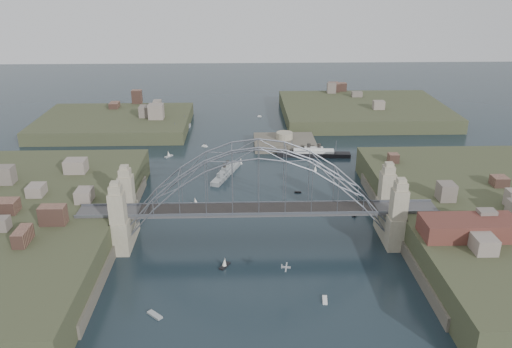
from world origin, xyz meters
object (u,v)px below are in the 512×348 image
(bridge, at_px, (258,193))
(wharf_shed, at_px, (469,228))
(naval_cruiser_near, at_px, (226,172))
(naval_cruiser_far, at_px, (180,130))
(fort_island, at_px, (284,147))
(ocean_liner, at_px, (314,154))

(bridge, distance_m, wharf_shed, 46.23)
(naval_cruiser_near, bearing_deg, wharf_shed, -46.97)
(bridge, height_order, naval_cruiser_far, bridge)
(fort_island, relative_size, naval_cruiser_far, 1.20)
(bridge, height_order, wharf_shed, bridge)
(wharf_shed, xyz_separation_m, ocean_liner, (-22.71, 73.11, -9.04))
(wharf_shed, bearing_deg, naval_cruiser_far, 125.06)
(naval_cruiser_far, height_order, ocean_liner, ocean_liner)
(naval_cruiser_near, xyz_separation_m, naval_cruiser_far, (-19.20, 45.98, 0.03))
(wharf_shed, bearing_deg, naval_cruiser_near, 133.03)
(wharf_shed, relative_size, naval_cruiser_far, 1.10)
(fort_island, bearing_deg, bridge, -99.73)
(naval_cruiser_near, bearing_deg, fort_island, 53.20)
(fort_island, height_order, naval_cruiser_far, naval_cruiser_far)
(fort_island, height_order, ocean_liner, ocean_liner)
(naval_cruiser_far, bearing_deg, ocean_liner, -30.78)
(fort_island, bearing_deg, naval_cruiser_far, 155.24)
(bridge, distance_m, fort_island, 72.14)
(bridge, bearing_deg, ocean_liner, 70.19)
(fort_island, distance_m, wharf_shed, 90.48)
(bridge, distance_m, naval_cruiser_near, 44.75)
(fort_island, relative_size, naval_cruiser_near, 1.12)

